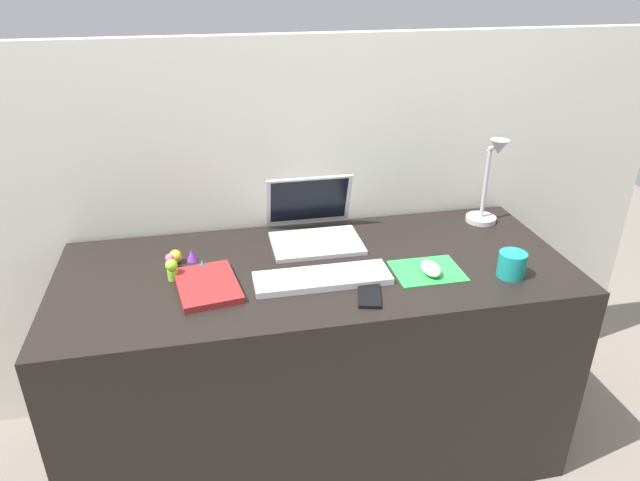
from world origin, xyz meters
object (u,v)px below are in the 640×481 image
cell_phone (369,295)px  notebook_pad (207,285)px  toy_figurine_pink (170,262)px  toy_figurine_purple (192,255)px  mouse (431,268)px  toy_figurine_teal (203,265)px  toy_figurine_yellow (175,257)px  coffee_mug (512,264)px  desk_lamp (489,184)px  keyboard (323,278)px  toy_figurine_lime (172,269)px  laptop (313,224)px

cell_phone → notebook_pad: 0.47m
toy_figurine_pink → toy_figurine_purple: (0.07, 0.05, -0.01)m
cell_phone → toy_figurine_pink: bearing=167.8°
mouse → toy_figurine_teal: (-0.68, 0.17, -0.00)m
toy_figurine_yellow → coffee_mug: bearing=-16.2°
desk_lamp → toy_figurine_yellow: size_ratio=7.26×
keyboard → coffee_mug: coffee_mug is taller
desk_lamp → coffee_mug: bearing=-104.2°
coffee_mug → toy_figurine_yellow: (-1.00, 0.29, -0.02)m
notebook_pad → toy_figurine_yellow: (-0.09, 0.18, 0.01)m
notebook_pad → toy_figurine_lime: bearing=135.1°
notebook_pad → toy_figurine_pink: (-0.11, 0.14, 0.02)m
desk_lamp → toy_figurine_teal: desk_lamp is taller
toy_figurine_pink → cell_phone: bearing=-26.6°
mouse → toy_figurine_purple: bearing=161.5°
toy_figurine_lime → laptop: bearing=22.9°
keyboard → toy_figurine_pink: bearing=159.8°
mouse → toy_figurine_yellow: (-0.77, 0.24, 0.00)m
keyboard → toy_figurine_yellow: toy_figurine_yellow is taller
laptop → keyboard: laptop is taller
mouse → cell_phone: size_ratio=0.75×
keyboard → laptop: bearing=84.4°
mouse → laptop: bearing=132.7°
mouse → desk_lamp: (0.33, 0.31, 0.13)m
keyboard → toy_figurine_teal: toy_figurine_teal is taller
mouse → toy_figurine_pink: 0.80m
coffee_mug → laptop: bearing=144.4°
keyboard → toy_figurine_purple: toy_figurine_purple is taller
toy_figurine_teal → coffee_mug: bearing=-13.9°
desk_lamp → toy_figurine_teal: 1.03m
coffee_mug → toy_figurine_purple: 1.00m
toy_figurine_pink → toy_figurine_purple: bearing=35.6°
mouse → toy_figurine_purple: size_ratio=2.60×
toy_figurine_teal → toy_figurine_yellow: toy_figurine_yellow is taller
laptop → toy_figurine_purple: laptop is taller
mouse → desk_lamp: size_ratio=0.30×
keyboard → toy_figurine_pink: toy_figurine_pink is taller
notebook_pad → toy_figurine_lime: (-0.10, 0.07, 0.03)m
toy_figurine_lime → desk_lamp: bearing=9.5°
laptop → toy_figurine_lime: bearing=-157.1°
keyboard → toy_figurine_yellow: 0.48m
desk_lamp → keyboard: bearing=-156.6°
toy_figurine_purple → laptop: bearing=12.1°
notebook_pad → coffee_mug: 0.92m
coffee_mug → keyboard: bearing=171.5°
mouse → toy_figurine_pink: toy_figurine_pink is taller
mouse → toy_figurine_lime: 0.78m
toy_figurine_purple → toy_figurine_yellow: toy_figurine_yellow is taller
keyboard → toy_figurine_teal: size_ratio=11.55×
toy_figurine_teal → toy_figurine_yellow: size_ratio=0.79×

